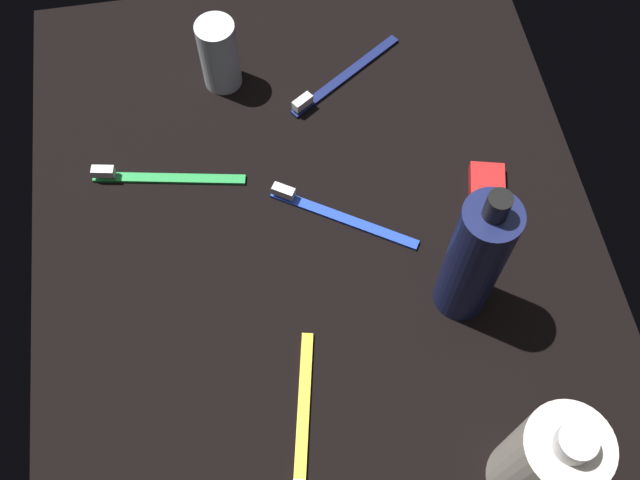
# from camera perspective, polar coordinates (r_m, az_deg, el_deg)

# --- Properties ---
(ground_plane) EXTENTS (0.84, 0.64, 0.01)m
(ground_plane) POSITION_cam_1_polar(r_m,az_deg,el_deg) (0.84, -0.00, -1.11)
(ground_plane) COLOR black
(lotion_bottle) EXTENTS (0.06, 0.06, 0.21)m
(lotion_bottle) POSITION_cam_1_polar(r_m,az_deg,el_deg) (0.74, 11.77, -1.45)
(lotion_bottle) COLOR #171E4B
(lotion_bottle) RESTS_ON ground_plane
(bodywash_bottle) EXTENTS (0.08, 0.08, 0.17)m
(bodywash_bottle) POSITION_cam_1_polar(r_m,az_deg,el_deg) (0.71, 16.92, -16.01)
(bodywash_bottle) COLOR silver
(bodywash_bottle) RESTS_ON ground_plane
(deodorant_stick) EXTENTS (0.05, 0.05, 0.10)m
(deodorant_stick) POSITION_cam_1_polar(r_m,az_deg,el_deg) (0.94, -7.74, 13.89)
(deodorant_stick) COLOR silver
(deodorant_stick) RESTS_ON ground_plane
(toothbrush_blue) EXTENTS (0.11, 0.16, 0.02)m
(toothbrush_blue) POSITION_cam_1_polar(r_m,az_deg,el_deg) (0.85, 1.14, 2.02)
(toothbrush_blue) COLOR blue
(toothbrush_blue) RESTS_ON ground_plane
(toothbrush_yellow) EXTENTS (0.18, 0.05, 0.02)m
(toothbrush_yellow) POSITION_cam_1_polar(r_m,az_deg,el_deg) (0.76, -1.36, -14.25)
(toothbrush_yellow) COLOR yellow
(toothbrush_yellow) RESTS_ON ground_plane
(toothbrush_navy) EXTENTS (0.11, 0.16, 0.02)m
(toothbrush_navy) POSITION_cam_1_polar(r_m,az_deg,el_deg) (0.96, 1.51, 12.26)
(toothbrush_navy) COLOR navy
(toothbrush_navy) RESTS_ON ground_plane
(toothbrush_green) EXTENTS (0.05, 0.18, 0.02)m
(toothbrush_green) POSITION_cam_1_polar(r_m,az_deg,el_deg) (0.90, -12.21, 4.77)
(toothbrush_green) COLOR green
(toothbrush_green) RESTS_ON ground_plane
(snack_bar_red) EXTENTS (0.11, 0.06, 0.01)m
(snack_bar_red) POSITION_cam_1_polar(r_m,az_deg,el_deg) (0.88, 12.70, 2.74)
(snack_bar_red) COLOR red
(snack_bar_red) RESTS_ON ground_plane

